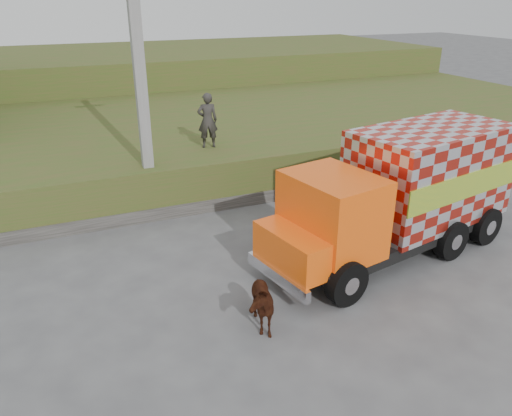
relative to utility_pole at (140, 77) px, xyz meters
name	(u,v)px	position (x,y,z in m)	size (l,w,h in m)	color
ground	(237,280)	(1.00, -4.60, -4.08)	(120.00, 120.00, 0.00)	#474749
embankment	(146,141)	(1.00, 5.40, -3.33)	(40.00, 12.00, 1.50)	#37531B
embankment_far	(104,78)	(1.00, 17.40, -2.58)	(40.00, 12.00, 3.00)	#37531B
retaining_strip	(120,218)	(-1.00, -0.40, -3.88)	(16.00, 0.50, 0.40)	#595651
utility_pole	(140,77)	(0.00, 0.00, 0.00)	(1.20, 0.30, 8.00)	gray
cargo_truck	(403,192)	(5.37, -4.82, -2.47)	(7.27, 3.55, 3.11)	black
cow	(257,302)	(0.74, -6.38, -3.51)	(0.61, 1.34, 1.13)	#37200D
pedestrian	(208,120)	(2.26, 1.22, -1.69)	(0.65, 0.43, 1.78)	#2D2928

